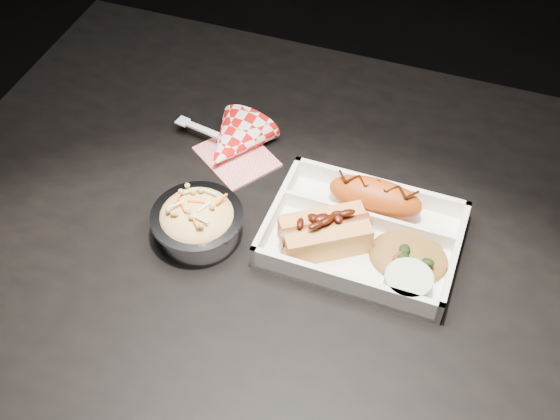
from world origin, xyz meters
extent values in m
cube|color=black|center=(0.00, 0.00, 0.73)|extent=(1.20, 0.80, 0.03)
cylinder|color=black|center=(-0.55, 0.35, 0.36)|extent=(0.05, 0.05, 0.72)
cube|color=white|center=(0.03, 0.00, 0.75)|extent=(0.25, 0.18, 0.01)
cube|color=white|center=(0.03, 0.08, 0.77)|extent=(0.25, 0.01, 0.04)
cube|color=white|center=(0.03, -0.09, 0.77)|extent=(0.25, 0.01, 0.04)
cube|color=white|center=(-0.09, 0.00, 0.77)|extent=(0.01, 0.18, 0.04)
cube|color=white|center=(0.15, 0.00, 0.77)|extent=(0.01, 0.18, 0.04)
cube|color=white|center=(0.03, 0.02, 0.77)|extent=(0.23, 0.01, 0.03)
ellipsoid|color=#B74A12|center=(0.03, 0.06, 0.78)|extent=(0.13, 0.05, 0.05)
cube|color=#DC944B|center=(-0.01, -0.04, 0.78)|extent=(0.11, 0.08, 0.04)
cube|color=#DC944B|center=(-0.02, -0.01, 0.78)|extent=(0.11, 0.08, 0.04)
cylinder|color=brown|center=(-0.02, -0.03, 0.79)|extent=(0.11, 0.09, 0.03)
ellipsoid|color=olive|center=(0.10, -0.01, 0.77)|extent=(0.11, 0.09, 0.03)
cylinder|color=beige|center=(0.10, -0.06, 0.77)|extent=(0.06, 0.06, 0.03)
cylinder|color=silver|center=(-0.18, -0.06, 0.77)|extent=(0.11, 0.11, 0.04)
cylinder|color=silver|center=(-0.18, -0.06, 0.79)|extent=(0.12, 0.12, 0.01)
ellipsoid|color=beige|center=(-0.18, -0.06, 0.79)|extent=(0.10, 0.10, 0.04)
cube|color=red|center=(-0.19, 0.09, 0.75)|extent=(0.14, 0.14, 0.00)
cone|color=red|center=(-0.20, 0.10, 0.77)|extent=(0.12, 0.13, 0.10)
cube|color=white|center=(-0.25, 0.11, 0.77)|extent=(0.06, 0.02, 0.00)
cube|color=white|center=(-0.29, 0.12, 0.77)|extent=(0.02, 0.02, 0.00)
camera|label=1|loc=(0.12, -0.59, 1.49)|focal=45.00mm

